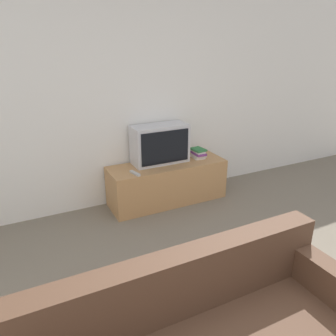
% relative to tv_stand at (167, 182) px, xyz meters
% --- Properties ---
extents(wall_back, '(9.00, 0.06, 2.60)m').
position_rel_tv_stand_xyz_m(wall_back, '(-0.43, 0.30, 1.04)').
color(wall_back, white).
rests_on(wall_back, ground_plane).
extents(tv_stand, '(1.49, 0.50, 0.51)m').
position_rel_tv_stand_xyz_m(tv_stand, '(0.00, 0.00, 0.00)').
color(tv_stand, tan).
rests_on(tv_stand, ground_plane).
extents(television, '(0.70, 0.32, 0.48)m').
position_rel_tv_stand_xyz_m(television, '(-0.06, 0.09, 0.50)').
color(television, silver).
rests_on(television, tv_stand).
extents(book_stack, '(0.17, 0.22, 0.12)m').
position_rel_tv_stand_xyz_m(book_stack, '(0.46, 0.02, 0.32)').
color(book_stack, silver).
rests_on(book_stack, tv_stand).
extents(remote_on_stand, '(0.07, 0.18, 0.02)m').
position_rel_tv_stand_xyz_m(remote_on_stand, '(-0.49, -0.15, 0.27)').
color(remote_on_stand, '#B7B7B7').
rests_on(remote_on_stand, tv_stand).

